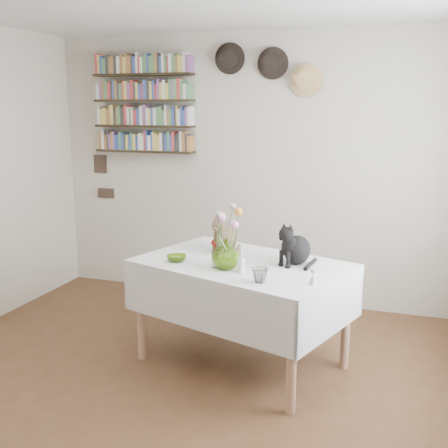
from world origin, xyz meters
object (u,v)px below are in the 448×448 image
at_px(black_cat, 297,242).
at_px(bookshelf_unit, 144,105).
at_px(dining_table, 242,288).
at_px(tabby_cat, 225,232).
at_px(flower_vase, 226,254).

relative_size(black_cat, bookshelf_unit, 0.30).
bearing_deg(dining_table, black_cat, 13.95).
bearing_deg(tabby_cat, black_cat, -5.45).
bearing_deg(dining_table, bookshelf_unit, 136.73).
bearing_deg(tabby_cat, dining_table, -39.78).
distance_m(tabby_cat, black_cat, 0.61).
distance_m(dining_table, tabby_cat, 0.48).
height_order(black_cat, flower_vase, black_cat).
relative_size(black_cat, flower_vase, 1.51).
distance_m(dining_table, flower_vase, 0.34).
bearing_deg(tabby_cat, bookshelf_unit, 149.92).
bearing_deg(black_cat, bookshelf_unit, 176.12).
xyz_separation_m(tabby_cat, bookshelf_unit, (-1.18, 1.05, 0.94)).
relative_size(dining_table, black_cat, 5.37).
xyz_separation_m(tabby_cat, black_cat, (0.58, -0.18, 0.01)).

